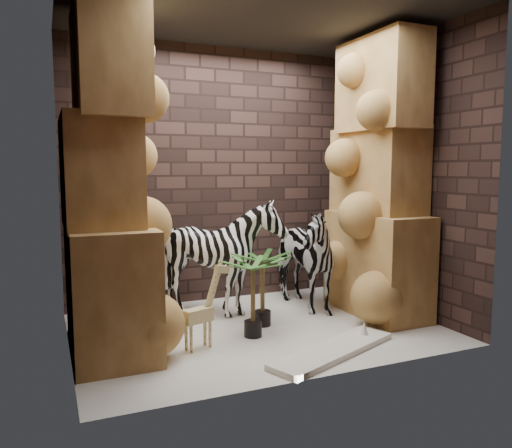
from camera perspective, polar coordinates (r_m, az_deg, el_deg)
name	(u,v)px	position (r m, az deg, el deg)	size (l,w,h in m)	color
floor	(257,329)	(5.04, 0.16, -11.94)	(3.50, 3.50, 0.00)	white
ceiling	(258,15)	(4.98, 0.18, 22.90)	(3.50, 3.50, 0.00)	black
wall_back	(216,176)	(5.95, -4.63, 5.58)	(3.50, 3.50, 0.00)	#37241F
wall_front	(325,180)	(3.67, 7.96, 4.99)	(3.50, 3.50, 0.00)	#37241F
wall_left	(62,179)	(4.39, -21.37, 4.85)	(3.00, 3.00, 0.00)	#37241F
wall_right	(404,176)	(5.70, 16.60, 5.29)	(3.00, 3.00, 0.00)	#37241F
rock_pillar_left	(106,179)	(4.42, -16.82, 5.02)	(0.68, 1.30, 3.00)	tan
rock_pillar_right	(379,176)	(5.50, 13.95, 5.34)	(0.58, 1.25, 3.00)	tan
zebra_right	(298,249)	(5.63, 4.83, -2.89)	(0.62, 1.14, 1.36)	white
zebra_left	(222,263)	(5.35, -3.99, -4.49)	(1.02, 1.27, 1.15)	white
giraffe_toy	(198,306)	(4.42, -6.71, -9.35)	(0.40, 0.13, 0.78)	#DAC986
palm_front	(263,288)	(5.03, 0.75, -7.42)	(0.36, 0.36, 0.76)	#1B4518
palm_back	(253,298)	(4.71, -0.35, -8.46)	(0.36, 0.36, 0.75)	#1B4518
surfboard	(333,350)	(4.46, 8.88, -14.17)	(1.37, 0.34, 0.05)	white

